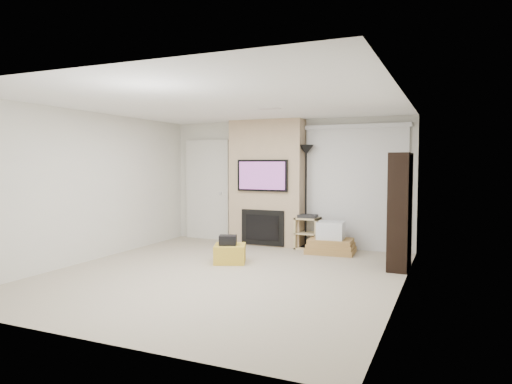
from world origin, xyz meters
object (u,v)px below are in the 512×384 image
at_px(box_stack, 331,241).
at_px(av_stand, 308,231).
at_px(floor_lamp, 306,167).
at_px(bookshelf, 400,211).
at_px(ottoman, 230,254).

bearing_deg(box_stack, av_stand, 154.60).
height_order(floor_lamp, av_stand, floor_lamp).
bearing_deg(bookshelf, box_stack, 149.36).
distance_m(box_stack, bookshelf, 1.64).
bearing_deg(av_stand, floor_lamp, 136.20).
distance_m(floor_lamp, av_stand, 1.23).
distance_m(floor_lamp, box_stack, 1.50).
xyz_separation_m(box_stack, bookshelf, (1.28, -0.76, 0.68)).
bearing_deg(av_stand, bookshelf, -29.19).
relative_size(ottoman, box_stack, 0.56).
xyz_separation_m(ottoman, av_stand, (0.81, 1.70, 0.20)).
xyz_separation_m(floor_lamp, box_stack, (0.57, -0.30, -1.35)).
relative_size(av_stand, bookshelf, 0.37).
distance_m(ottoman, bookshelf, 2.80).
height_order(box_stack, bookshelf, bookshelf).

